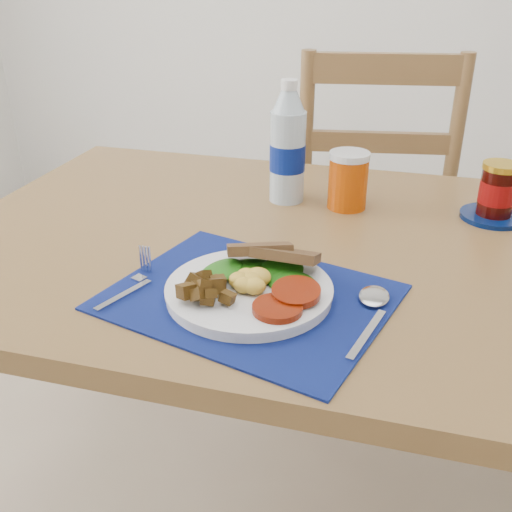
{
  "coord_description": "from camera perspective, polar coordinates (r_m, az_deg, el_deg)",
  "views": [
    {
      "loc": [
        0.16,
        -0.8,
        1.23
      ],
      "look_at": [
        -0.06,
        0.01,
        0.8
      ],
      "focal_mm": 42.0,
      "sensor_mm": 36.0,
      "label": 1
    }
  ],
  "objects": [
    {
      "name": "table",
      "position": [
        1.15,
        5.42,
        -2.36
      ],
      "size": [
        1.4,
        0.9,
        0.75
      ],
      "color": "brown",
      "rests_on": "ground"
    },
    {
      "name": "chair_far",
      "position": [
        1.84,
        10.87,
        6.77
      ],
      "size": [
        0.52,
        0.51,
        1.23
      ],
      "rotation": [
        0.0,
        0.0,
        3.31
      ],
      "color": "brown",
      "rests_on": "ground"
    },
    {
      "name": "placemat",
      "position": [
        0.93,
        -0.66,
        -3.94
      ],
      "size": [
        0.48,
        0.42,
        0.0
      ],
      "primitive_type": "cube",
      "rotation": [
        0.0,
        0.0,
        -0.26
      ],
      "color": "black",
      "rests_on": "table"
    },
    {
      "name": "breakfast_plate",
      "position": [
        0.92,
        -1.03,
        -2.95
      ],
      "size": [
        0.25,
        0.25,
        0.06
      ],
      "rotation": [
        0.0,
        0.0,
        0.2
      ],
      "color": "silver",
      "rests_on": "placemat"
    },
    {
      "name": "fork",
      "position": [
        0.97,
        -11.58,
        -2.65
      ],
      "size": [
        0.05,
        0.16,
        0.0
      ],
      "rotation": [
        0.0,
        0.0,
        -0.36
      ],
      "color": "#B2B5BA",
      "rests_on": "placemat"
    },
    {
      "name": "spoon",
      "position": [
        0.91,
        10.99,
        -4.84
      ],
      "size": [
        0.05,
        0.2,
        0.01
      ],
      "rotation": [
        0.0,
        0.0,
        -0.24
      ],
      "color": "#B2B5BA",
      "rests_on": "placemat"
    },
    {
      "name": "water_bottle",
      "position": [
        1.27,
        3.03,
        10.12
      ],
      "size": [
        0.08,
        0.08,
        0.26
      ],
      "color": "#ADBFCC",
      "rests_on": "table"
    },
    {
      "name": "juice_glass",
      "position": [
        1.26,
        8.75,
        7.0
      ],
      "size": [
        0.08,
        0.08,
        0.11
      ],
      "primitive_type": "cylinder",
      "color": "#BC4205",
      "rests_on": "table"
    },
    {
      "name": "jam_on_saucer",
      "position": [
        1.28,
        21.94,
        5.45
      ],
      "size": [
        0.13,
        0.13,
        0.12
      ],
      "color": "#041549",
      "rests_on": "table"
    }
  ]
}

